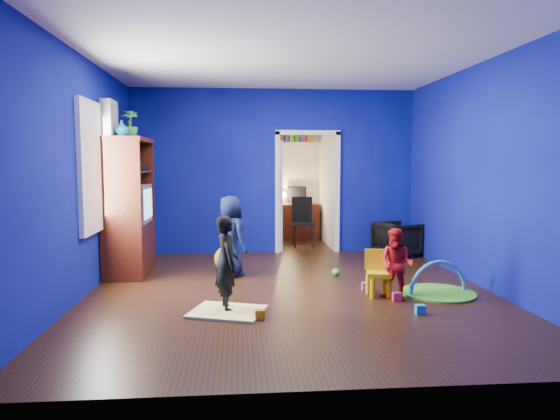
{
  "coord_description": "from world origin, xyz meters",
  "views": [
    {
      "loc": [
        -0.64,
        -6.1,
        1.61
      ],
      "look_at": [
        -0.09,
        0.4,
        0.99
      ],
      "focal_mm": 32.0,
      "sensor_mm": 36.0,
      "label": 1
    }
  ],
  "objects": [
    {
      "name": "floor",
      "position": [
        0.0,
        0.0,
        0.0
      ],
      "size": [
        5.0,
        5.5,
        0.01
      ],
      "primitive_type": "cube",
      "color": "black",
      "rests_on": "ground"
    },
    {
      "name": "ceiling",
      "position": [
        0.0,
        0.0,
        2.9
      ],
      "size": [
        5.0,
        5.5,
        0.01
      ],
      "primitive_type": "cube",
      "color": "white",
      "rests_on": "wall_back"
    },
    {
      "name": "wall_back",
      "position": [
        0.0,
        2.75,
        1.45
      ],
      "size": [
        5.0,
        0.02,
        2.9
      ],
      "primitive_type": "cube",
      "color": "navy",
      "rests_on": "floor"
    },
    {
      "name": "wall_front",
      "position": [
        0.0,
        -2.75,
        1.45
      ],
      "size": [
        5.0,
        0.02,
        2.9
      ],
      "primitive_type": "cube",
      "color": "navy",
      "rests_on": "floor"
    },
    {
      "name": "wall_left",
      "position": [
        -2.5,
        0.0,
        1.45
      ],
      "size": [
        0.02,
        5.5,
        2.9
      ],
      "primitive_type": "cube",
      "color": "navy",
      "rests_on": "floor"
    },
    {
      "name": "wall_right",
      "position": [
        2.5,
        0.0,
        1.45
      ],
      "size": [
        0.02,
        5.5,
        2.9
      ],
      "primitive_type": "cube",
      "color": "navy",
      "rests_on": "floor"
    },
    {
      "name": "alcove",
      "position": [
        0.6,
        3.62,
        1.25
      ],
      "size": [
        1.0,
        1.75,
        2.5
      ],
      "primitive_type": null,
      "color": "silver",
      "rests_on": "floor"
    },
    {
      "name": "armchair",
      "position": [
        2.08,
        2.2,
        0.3
      ],
      "size": [
        0.83,
        0.82,
        0.6
      ],
      "primitive_type": "imported",
      "rotation": [
        0.0,
        0.0,
        1.92
      ],
      "color": "black",
      "rests_on": "floor"
    },
    {
      "name": "child_black",
      "position": [
        -0.76,
        -0.75,
        0.52
      ],
      "size": [
        0.33,
        0.43,
        1.04
      ],
      "primitive_type": "imported",
      "rotation": [
        0.0,
        0.0,
        1.81
      ],
      "color": "black",
      "rests_on": "floor"
    },
    {
      "name": "child_navy",
      "position": [
        -0.75,
        0.93,
        0.57
      ],
      "size": [
        0.63,
        0.67,
        1.14
      ],
      "primitive_type": "imported",
      "rotation": [
        0.0,
        0.0,
        2.23
      ],
      "color": "#0D1433",
      "rests_on": "floor"
    },
    {
      "name": "toddler_red",
      "position": [
        1.2,
        -0.5,
        0.42
      ],
      "size": [
        0.52,
        0.5,
        0.85
      ],
      "primitive_type": "imported",
      "rotation": [
        0.0,
        0.0,
        -0.65
      ],
      "color": "red",
      "rests_on": "floor"
    },
    {
      "name": "vase",
      "position": [
        -2.21,
        0.89,
        2.07
      ],
      "size": [
        0.25,
        0.25,
        0.22
      ],
      "primitive_type": "imported",
      "rotation": [
        0.0,
        0.0,
        -0.25
      ],
      "color": "#0C6067",
      "rests_on": "tv_armoire"
    },
    {
      "name": "potted_plant",
      "position": [
        -2.21,
        1.41,
        2.17
      ],
      "size": [
        0.28,
        0.28,
        0.41
      ],
      "primitive_type": "imported",
      "rotation": [
        0.0,
        0.0,
        0.24
      ],
      "color": "#2F8332",
      "rests_on": "tv_armoire"
    },
    {
      "name": "tv_armoire",
      "position": [
        -2.21,
        1.19,
        0.98
      ],
      "size": [
        0.58,
        1.14,
        1.96
      ],
      "primitive_type": "cube",
      "color": "#3C100A",
      "rests_on": "floor"
    },
    {
      "name": "crt_tv",
      "position": [
        -2.17,
        1.19,
        1.02
      ],
      "size": [
        0.46,
        0.7,
        0.54
      ],
      "primitive_type": "cube",
      "color": "silver",
      "rests_on": "tv_armoire"
    },
    {
      "name": "yellow_blanket",
      "position": [
        -0.76,
        -0.85,
        0.01
      ],
      "size": [
        0.9,
        0.81,
        0.03
      ],
      "primitive_type": "cube",
      "rotation": [
        0.0,
        0.0,
        -0.32
      ],
      "color": "#F2E07A",
      "rests_on": "floor"
    },
    {
      "name": "hopper_ball",
      "position": [
        -0.8,
        1.18,
        0.2
      ],
      "size": [
        0.39,
        0.39,
        0.39
      ],
      "primitive_type": "sphere",
      "color": "yellow",
      "rests_on": "floor"
    },
    {
      "name": "kid_chair",
      "position": [
        1.05,
        -0.3,
        0.25
      ],
      "size": [
        0.33,
        0.33,
        0.5
      ],
      "primitive_type": "cube",
      "rotation": [
        0.0,
        0.0,
        -0.19
      ],
      "color": "yellow",
      "rests_on": "floor"
    },
    {
      "name": "play_mat",
      "position": [
        1.8,
        -0.28,
        0.01
      ],
      "size": [
        0.9,
        0.9,
        0.02
      ],
      "primitive_type": "cylinder",
      "color": "green",
      "rests_on": "floor"
    },
    {
      "name": "toy_arch",
      "position": [
        1.8,
        -0.28,
        0.02
      ],
      "size": [
        0.8,
        0.21,
        0.81
      ],
      "primitive_type": "torus",
      "rotation": [
        1.57,
        0.0,
        0.2
      ],
      "color": "#3F8CD8",
      "rests_on": "floor"
    },
    {
      "name": "window_left",
      "position": [
        -2.48,
        0.35,
        1.55
      ],
      "size": [
        0.03,
        0.95,
        1.55
      ],
      "primitive_type": "cube",
      "color": "white",
      "rests_on": "wall_left"
    },
    {
      "name": "curtain",
      "position": [
        -2.37,
        0.9,
        1.25
      ],
      "size": [
        0.14,
        0.42,
        2.4
      ],
      "primitive_type": "cube",
      "color": "slate",
      "rests_on": "floor"
    },
    {
      "name": "doorway",
      "position": [
        0.6,
        2.75,
        1.05
      ],
      "size": [
        1.16,
        0.1,
        2.1
      ],
      "primitive_type": "cube",
      "color": "white",
      "rests_on": "floor"
    },
    {
      "name": "study_desk",
      "position": [
        0.6,
        4.26,
        0.38
      ],
      "size": [
        0.88,
        0.44,
        0.75
      ],
      "primitive_type": "cube",
      "color": "#3D140A",
      "rests_on": "floor"
    },
    {
      "name": "desk_monitor",
      "position": [
        0.6,
        4.38,
        0.95
      ],
      "size": [
        0.4,
        0.05,
        0.32
      ],
      "primitive_type": "cube",
      "color": "black",
      "rests_on": "study_desk"
    },
    {
      "name": "desk_lamp",
      "position": [
        0.32,
        4.32,
        0.93
      ],
      "size": [
        0.14,
        0.14,
        0.14
      ],
      "primitive_type": "sphere",
      "color": "#FFD88C",
      "rests_on": "study_desk"
    },
    {
      "name": "folding_chair",
      "position": [
        0.6,
        3.3,
        0.46
      ],
      "size": [
        0.4,
        0.4,
        0.92
      ],
      "primitive_type": "cube",
      "color": "black",
      "rests_on": "floor"
    },
    {
      "name": "book_shelf",
      "position": [
        0.6,
        4.37,
        2.02
      ],
      "size": [
        0.88,
        0.24,
        0.04
      ],
      "primitive_type": "cube",
      "color": "white",
      "rests_on": "study_desk"
    },
    {
      "name": "toy_0",
      "position": [
        1.2,
        -0.54,
        0.05
      ],
      "size": [
        0.1,
        0.08,
        0.1
      ],
      "primitive_type": "cube",
      "color": "#F7294A",
      "rests_on": "floor"
    },
    {
      "name": "toy_1",
      "position": [
        1.5,
        0.96,
        0.06
      ],
      "size": [
        0.11,
        0.11,
        0.11
      ],
      "primitive_type": "sphere",
      "color": "blue",
      "rests_on": "floor"
    },
    {
      "name": "toy_2",
      "position": [
        -0.43,
        -1.09,
        0.05
      ],
      "size": [
        0.1,
        0.08,
        0.1
      ],
      "primitive_type": "cube",
      "color": "orange",
      "rests_on": "floor"
    },
    {
      "name": "toy_3",
      "position": [
        0.74,
        0.8,
        0.06
      ],
      "size": [
        0.11,
        0.11,
        0.11
      ],
      "primitive_type": "sphere",
      "color": "green",
      "rests_on": "floor"
    },
    {
      "name": "toy_4",
      "position": [
        0.96,
        -0.03,
        0.05
      ],
      "size": [
        0.1,
        0.08,
        0.1
      ],
      "primitive_type": "cube",
      "color": "#C54AB3",
      "rests_on": "floor"
    },
    {
      "name": "toy_5",
      "position": [
        1.29,
        -1.06,
        0.05
      ],
      "size": [
        0.1,
        0.08,
        0.1
      ],
      "primitive_type": "cube",
      "color": "#2486CC",
      "rests_on": "floor"
    }
  ]
}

